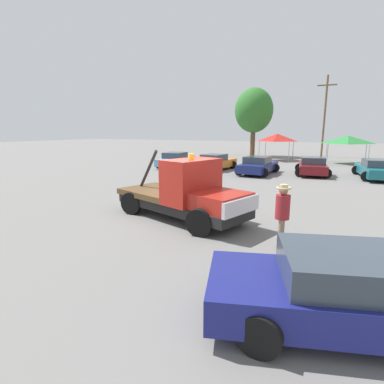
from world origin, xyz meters
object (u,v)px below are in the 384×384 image
object	(u,v)px
foreground_car	(361,293)
parked_car_navy	(258,166)
tow_truck	(187,195)
parked_car_maroon	(312,166)
person_near_truck	(282,211)
parked_car_orange	(215,162)
canopy_tent_green	(348,140)
traffic_cone	(170,194)
canopy_tent_red	(277,137)
utility_pole	(325,115)
parked_car_skyblue	(176,160)
parked_car_teal	(376,169)
tree_left	(254,111)

from	to	relation	value
foreground_car	parked_car_navy	bearing A→B (deg)	91.61
tow_truck	parked_car_navy	bearing A→B (deg)	110.31
parked_car_navy	parked_car_maroon	world-z (taller)	same
tow_truck	foreground_car	xyz separation A→B (m)	(5.42, -4.29, -0.30)
person_near_truck	parked_car_orange	world-z (taller)	person_near_truck
parked_car_maroon	canopy_tent_green	xyz separation A→B (m)	(2.37, 9.55, 1.73)
foreground_car	traffic_cone	world-z (taller)	foreground_car
parked_car_maroon	traffic_cone	xyz separation A→B (m)	(-5.51, -11.60, -0.39)
canopy_tent_red	canopy_tent_green	bearing A→B (deg)	-5.05
utility_pole	parked_car_navy	bearing A→B (deg)	-100.64
foreground_car	tow_truck	bearing A→B (deg)	124.20
parked_car_skyblue	parked_car_navy	size ratio (longest dim) A/B	1.03
tow_truck	utility_pole	distance (m)	31.87
parked_car_skyblue	canopy_tent_red	size ratio (longest dim) A/B	1.53
person_near_truck	utility_pole	size ratio (longest dim) A/B	0.19
parked_car_navy	canopy_tent_green	xyz separation A→B (m)	(6.12, 10.86, 1.72)
tow_truck	canopy_tent_green	world-z (taller)	canopy_tent_green
tow_truck	parked_car_skyblue	xyz separation A→B (m)	(-8.26, 14.08, -0.31)
foreground_car	canopy_tent_green	size ratio (longest dim) A/B	1.51
parked_car_orange	canopy_tent_red	size ratio (longest dim) A/B	1.53
tow_truck	parked_car_orange	bearing A→B (deg)	125.44
canopy_tent_red	parked_car_orange	bearing A→B (deg)	-105.47
foreground_car	traffic_cone	bearing A→B (deg)	120.47
parked_car_skyblue	parked_car_navy	world-z (taller)	same
parked_car_teal	parked_car_orange	bearing A→B (deg)	85.90
parked_car_navy	traffic_cone	bearing A→B (deg)	173.92
tow_truck	parked_car_teal	bearing A→B (deg)	80.88
tree_left	utility_pole	xyz separation A→B (m)	(8.05, 2.87, -0.53)
traffic_cone	parked_car_orange	bearing A→B (deg)	100.37
person_near_truck	canopy_tent_red	xyz separation A→B (m)	(-4.94, 25.69, 1.41)
parked_car_skyblue	parked_car_maroon	bearing A→B (deg)	-92.39
parked_car_skyblue	canopy_tent_green	xyz separation A→B (m)	(13.85, 9.74, 1.72)
parked_car_skyblue	tree_left	world-z (taller)	tree_left
person_near_truck	tow_truck	bearing A→B (deg)	151.11
parked_car_teal	tree_left	xyz separation A→B (m)	(-12.42, 14.27, 5.02)
tow_truck	parked_car_navy	distance (m)	12.97
canopy_tent_red	utility_pole	world-z (taller)	utility_pole
tow_truck	canopy_tent_red	xyz separation A→B (m)	(-1.31, 24.43, 1.54)
foreground_car	parked_car_navy	size ratio (longest dim) A/B	1.16
tow_truck	canopy_tent_red	bearing A→B (deg)	111.04
foreground_car	parked_car_orange	bearing A→B (deg)	101.02
canopy_tent_red	traffic_cone	world-z (taller)	canopy_tent_red
parked_car_maroon	utility_pole	bearing A→B (deg)	-6.29
person_near_truck	parked_car_orange	bearing A→B (deg)	108.30
parked_car_teal	canopy_tent_green	bearing A→B (deg)	2.90
parked_car_orange	utility_pole	world-z (taller)	utility_pole
foreground_car	parked_car_orange	world-z (taller)	same
foreground_car	canopy_tent_green	distance (m)	28.17
parked_car_skyblue	tree_left	xyz separation A→B (m)	(3.15, 14.51, 5.02)
person_near_truck	traffic_cone	size ratio (longest dim) A/B	3.33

